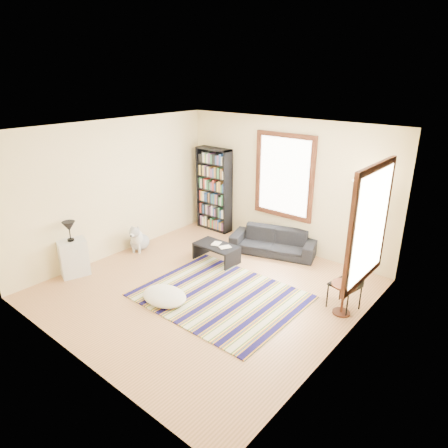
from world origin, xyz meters
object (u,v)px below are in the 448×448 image
Objects in this scene: bookshelf at (214,190)px; coffee_table at (216,253)px; white_cabinet at (74,258)px; dog at (139,237)px; floor_lamp at (355,230)px; folding_chair at (345,285)px; sofa at (273,242)px; floor_cushion at (165,296)px; side_table at (343,299)px.

bookshelf reaches higher than coffee_table.
bookshelf reaches higher than white_cabinet.
dog reaches higher than coffee_table.
dog is at bearing -101.96° from bookshelf.
folding_chair is (0.39, -1.17, -0.50)m from floor_lamp.
folding_chair is at bearing 44.52° from white_cabinet.
sofa is 2.84m from floor_cushion.
folding_chair is at bearing -44.93° from sofa.
folding_chair is 4.45m from dog.
folding_chair is (2.75, 0.01, 0.25)m from coffee_table.
bookshelf is at bearing 117.07° from floor_cushion.
side_table is at bearing -47.73° from sofa.
bookshelf reaches higher than floor_lamp.
dog is at bearing -161.18° from sofa.
bookshelf is 1.08× the size of floor_lamp.
bookshelf is 2.16m from dog.
coffee_table is (1.23, -1.35, -0.82)m from bookshelf.
white_cabinet is at bearing -167.88° from floor_cushion.
sofa is 2.07m from bookshelf.
white_cabinet is (-4.50, -2.03, 0.08)m from side_table.
floor_lamp reaches higher than dog.
sofa is 0.96× the size of floor_lamp.
floor_cushion is 1.55× the size of side_table.
bookshelf reaches higher than floor_cushion.
folding_chair reaches higher than floor_cushion.
side_table is 0.23m from folding_chair.
dog is (-2.00, 1.09, 0.19)m from floor_cushion.
side_table is (2.12, -1.23, 0.01)m from sofa.
sofa is at bearing 11.81° from dog.
bookshelf is 2.39× the size of floor_cushion.
bookshelf is at bearing 172.41° from folding_chair.
floor_lamp is at bearing 57.92° from white_cabinet.
bookshelf is 3.40× the size of dog.
floor_lamp reaches higher than side_table.
folding_chair is at bearing -18.58° from bookshelf.
folding_chair is (2.40, 1.75, 0.33)m from floor_cushion.
bookshelf is at bearing 100.78° from white_cabinet.
bookshelf is 4.24m from folding_chair.
floor_lamp is 2.66× the size of white_cabinet.
floor_lamp is at bearing 55.37° from floor_cushion.
floor_cushion is 1.19× the size of white_cabinet.
white_cabinet is (-2.05, -0.44, 0.25)m from floor_cushion.
floor_lamp reaches higher than floor_cushion.
bookshelf reaches higher than dog.
side_table is (0.44, -1.33, -0.66)m from floor_lamp.
coffee_table is at bearing -139.78° from sofa.
sofa is 4.03m from white_cabinet.
sofa is 2.45m from side_table.
sofa is 1.81m from floor_lamp.
floor_cushion is 3.64m from floor_lamp.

